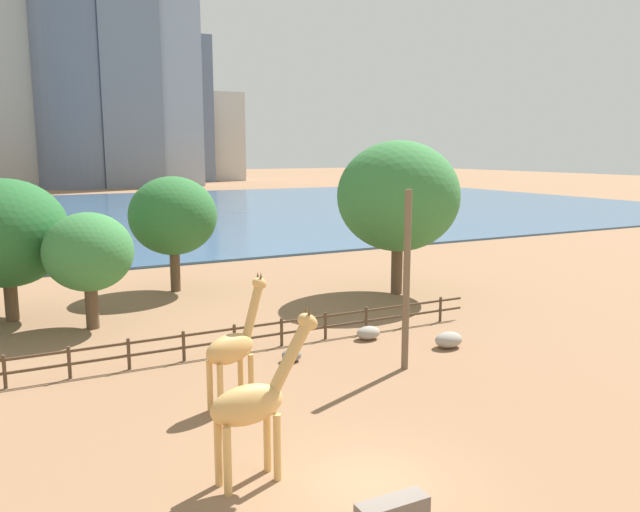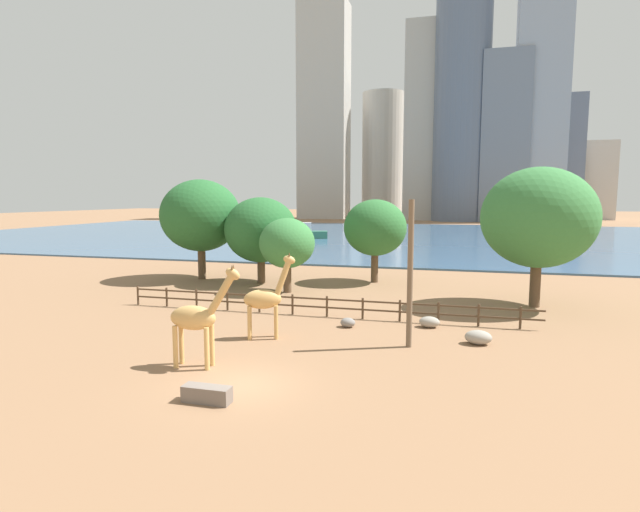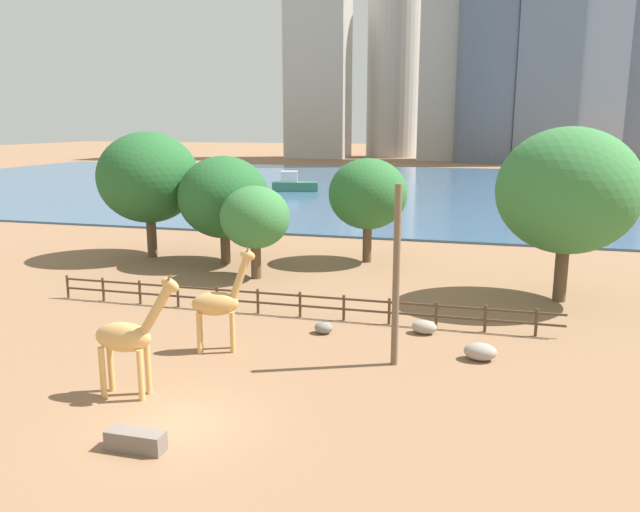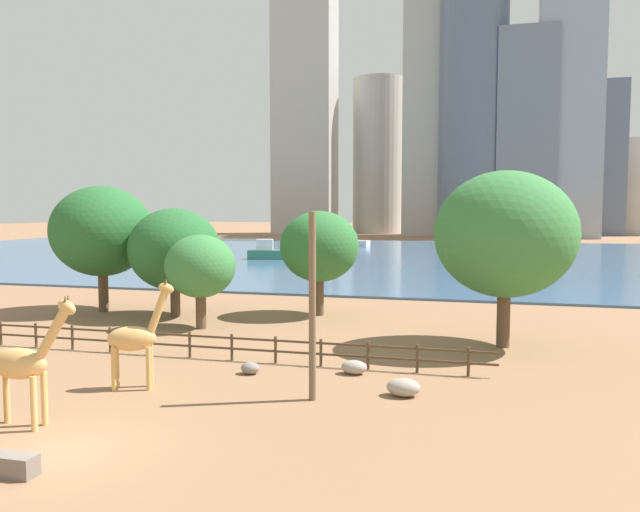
{
  "view_description": "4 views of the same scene",
  "coord_description": "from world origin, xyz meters",
  "px_view_note": "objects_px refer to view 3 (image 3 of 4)",
  "views": [
    {
      "loc": [
        -8.23,
        -13.03,
        8.75
      ],
      "look_at": [
        3.31,
        9.3,
        4.51
      ],
      "focal_mm": 35.0,
      "sensor_mm": 36.0,
      "label": 1
    },
    {
      "loc": [
        8.01,
        -17.44,
        7.38
      ],
      "look_at": [
        -0.6,
        14.41,
        3.5
      ],
      "focal_mm": 28.0,
      "sensor_mm": 36.0,
      "label": 2
    },
    {
      "loc": [
        9.21,
        -16.77,
        9.55
      ],
      "look_at": [
        -0.08,
        18.06,
        1.85
      ],
      "focal_mm": 35.0,
      "sensor_mm": 36.0,
      "label": 3
    },
    {
      "loc": [
        12.31,
        -15.87,
        7.46
      ],
      "look_at": [
        2.9,
        19.79,
        4.58
      ],
      "focal_mm": 35.0,
      "sensor_mm": 36.0,
      "label": 4
    }
  ],
  "objects_px": {
    "boulder_small": "(424,327)",
    "boat_sailboat": "(373,170)",
    "giraffe_companion": "(128,337)",
    "boat_ferry": "(294,184)",
    "tree_left_small": "(255,218)",
    "boulder_by_pole": "(480,352)",
    "tree_right_tall": "(368,194)",
    "tree_center_broad": "(568,191)",
    "utility_pole": "(396,277)",
    "tree_left_large": "(148,178)",
    "feeding_trough": "(136,441)",
    "boulder_near_fence": "(324,328)",
    "giraffe_tall": "(219,303)",
    "tree_right_small": "(224,197)"
  },
  "relations": [
    {
      "from": "giraffe_companion",
      "to": "boulder_by_pole",
      "type": "relative_size",
      "value": 3.43
    },
    {
      "from": "boulder_near_fence",
      "to": "tree_left_large",
      "type": "distance_m",
      "value": 21.7
    },
    {
      "from": "boulder_small",
      "to": "boat_sailboat",
      "type": "relative_size",
      "value": 0.2
    },
    {
      "from": "giraffe_companion",
      "to": "tree_right_tall",
      "type": "distance_m",
      "value": 24.33
    },
    {
      "from": "tree_left_large",
      "to": "tree_center_broad",
      "type": "relative_size",
      "value": 0.96
    },
    {
      "from": "tree_left_small",
      "to": "tree_right_small",
      "type": "distance_m",
      "value": 4.97
    },
    {
      "from": "giraffe_companion",
      "to": "boulder_near_fence",
      "type": "relative_size",
      "value": 5.34
    },
    {
      "from": "tree_right_tall",
      "to": "tree_left_small",
      "type": "bearing_deg",
      "value": -132.16
    },
    {
      "from": "boulder_near_fence",
      "to": "tree_right_tall",
      "type": "bearing_deg",
      "value": 93.34
    },
    {
      "from": "tree_left_large",
      "to": "giraffe_companion",
      "type": "bearing_deg",
      "value": -62.04
    },
    {
      "from": "tree_center_broad",
      "to": "utility_pole",
      "type": "bearing_deg",
      "value": -122.84
    },
    {
      "from": "feeding_trough",
      "to": "boat_sailboat",
      "type": "height_order",
      "value": "boat_sailboat"
    },
    {
      "from": "boulder_small",
      "to": "feeding_trough",
      "type": "height_order",
      "value": "boulder_small"
    },
    {
      "from": "tree_right_tall",
      "to": "tree_left_small",
      "type": "height_order",
      "value": "tree_right_tall"
    },
    {
      "from": "tree_left_large",
      "to": "tree_right_small",
      "type": "relative_size",
      "value": 1.21
    },
    {
      "from": "tree_center_broad",
      "to": "tree_right_small",
      "type": "distance_m",
      "value": 21.81
    },
    {
      "from": "tree_left_small",
      "to": "tree_right_small",
      "type": "xyz_separation_m",
      "value": [
        -3.54,
        3.4,
        0.76
      ]
    },
    {
      "from": "boulder_by_pole",
      "to": "tree_left_large",
      "type": "distance_m",
      "value": 28.19
    },
    {
      "from": "boulder_by_pole",
      "to": "boulder_small",
      "type": "xyz_separation_m",
      "value": [
        -2.55,
        2.73,
        -0.05
      ]
    },
    {
      "from": "feeding_trough",
      "to": "boat_sailboat",
      "type": "relative_size",
      "value": 0.31
    },
    {
      "from": "boulder_near_fence",
      "to": "tree_right_tall",
      "type": "distance_m",
      "value": 16.21
    },
    {
      "from": "giraffe_tall",
      "to": "tree_right_tall",
      "type": "distance_m",
      "value": 19.25
    },
    {
      "from": "tree_right_tall",
      "to": "tree_left_large",
      "type": "bearing_deg",
      "value": -171.33
    },
    {
      "from": "boulder_small",
      "to": "tree_left_large",
      "type": "relative_size",
      "value": 0.13
    },
    {
      "from": "boulder_by_pole",
      "to": "tree_right_tall",
      "type": "bearing_deg",
      "value": 114.99
    },
    {
      "from": "tree_left_large",
      "to": "tree_left_small",
      "type": "distance_m",
      "value": 10.6
    },
    {
      "from": "tree_left_small",
      "to": "boat_sailboat",
      "type": "xyz_separation_m",
      "value": [
        -6.85,
        79.72,
        -2.81
      ]
    },
    {
      "from": "tree_center_broad",
      "to": "boat_ferry",
      "type": "distance_m",
      "value": 57.38
    },
    {
      "from": "giraffe_companion",
      "to": "boulder_small",
      "type": "relative_size",
      "value": 3.93
    },
    {
      "from": "feeding_trough",
      "to": "tree_right_small",
      "type": "distance_m",
      "value": 25.66
    },
    {
      "from": "boulder_near_fence",
      "to": "tree_left_small",
      "type": "bearing_deg",
      "value": 126.58
    },
    {
      "from": "tree_left_small",
      "to": "boulder_small",
      "type": "bearing_deg",
      "value": -35.13
    },
    {
      "from": "tree_right_tall",
      "to": "boat_ferry",
      "type": "xyz_separation_m",
      "value": [
        -18.3,
        41.48,
        -3.62
      ]
    },
    {
      "from": "tree_center_broad",
      "to": "tree_left_small",
      "type": "bearing_deg",
      "value": 178.25
    },
    {
      "from": "boulder_by_pole",
      "to": "boulder_small",
      "type": "height_order",
      "value": "boulder_by_pole"
    },
    {
      "from": "giraffe_companion",
      "to": "boat_sailboat",
      "type": "bearing_deg",
      "value": 90.25
    },
    {
      "from": "boulder_near_fence",
      "to": "boulder_by_pole",
      "type": "relative_size",
      "value": 0.64
    },
    {
      "from": "tree_left_large",
      "to": "boat_sailboat",
      "type": "xyz_separation_m",
      "value": [
        2.74,
        75.62,
        -4.72
      ]
    },
    {
      "from": "giraffe_companion",
      "to": "boulder_by_pole",
      "type": "xyz_separation_m",
      "value": [
        11.98,
        6.76,
        -1.84
      ]
    },
    {
      "from": "boulder_near_fence",
      "to": "tree_left_small",
      "type": "distance_m",
      "value": 11.87
    },
    {
      "from": "giraffe_companion",
      "to": "feeding_trough",
      "type": "relative_size",
      "value": 2.54
    },
    {
      "from": "tree_left_large",
      "to": "boat_ferry",
      "type": "bearing_deg",
      "value": 93.74
    },
    {
      "from": "boat_ferry",
      "to": "giraffe_tall",
      "type": "bearing_deg",
      "value": -91.23
    },
    {
      "from": "boulder_near_fence",
      "to": "tree_center_broad",
      "type": "xyz_separation_m",
      "value": [
        11.12,
        8.55,
        5.76
      ]
    },
    {
      "from": "feeding_trough",
      "to": "tree_left_small",
      "type": "height_order",
      "value": "tree_left_small"
    },
    {
      "from": "giraffe_companion",
      "to": "boat_ferry",
      "type": "xyz_separation_m",
      "value": [
        -14.29,
        65.34,
        -1.05
      ]
    },
    {
      "from": "boat_ferry",
      "to": "boulder_small",
      "type": "bearing_deg",
      "value": -82.63
    },
    {
      "from": "tree_left_large",
      "to": "tree_left_small",
      "type": "bearing_deg",
      "value": -23.14
    },
    {
      "from": "tree_left_large",
      "to": "boat_sailboat",
      "type": "distance_m",
      "value": 75.82
    },
    {
      "from": "boulder_by_pole",
      "to": "boat_sailboat",
      "type": "relative_size",
      "value": 0.23
    }
  ]
}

